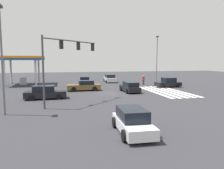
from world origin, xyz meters
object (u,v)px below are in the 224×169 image
(pedestrian, at_px, (143,80))
(street_light_pole_a, at_px, (157,55))
(car_3, at_px, (110,78))
(car_1, at_px, (84,86))
(car_2, at_px, (85,82))
(car_0, at_px, (45,93))
(car_6, at_px, (168,83))
(traffic_signal_mast, at_px, (64,55))
(car_5, at_px, (133,121))
(car_4, at_px, (130,87))
(street_light_pole_b, at_px, (1,51))

(pedestrian, xyz_separation_m, street_light_pole_a, (4.50, -4.53, 4.50))
(car_3, relative_size, street_light_pole_a, 0.52)
(car_1, xyz_separation_m, car_2, (5.29, -0.57, 0.05))
(car_0, xyz_separation_m, car_6, (7.19, -19.10, 0.02))
(car_2, distance_m, car_6, 14.05)
(traffic_signal_mast, relative_size, car_0, 1.41)
(traffic_signal_mast, relative_size, street_light_pole_a, 0.72)
(car_1, relative_size, car_5, 1.13)
(car_6, bearing_deg, car_4, 26.46)
(car_5, relative_size, street_light_pole_b, 0.50)
(car_1, height_order, car_5, car_1)
(car_2, bearing_deg, car_3, 141.91)
(car_2, distance_m, street_light_pole_b, 20.48)
(traffic_signal_mast, relative_size, car_2, 1.33)
(car_0, distance_m, car_2, 12.54)
(street_light_pole_a, bearing_deg, traffic_signal_mast, 135.99)
(car_0, distance_m, car_6, 20.41)
(street_light_pole_a, bearing_deg, car_0, 126.91)
(car_5, relative_size, pedestrian, 2.51)
(car_1, bearing_deg, car_5, 91.67)
(car_4, bearing_deg, car_6, -64.18)
(pedestrian, relative_size, street_light_pole_b, 0.20)
(car_6, xyz_separation_m, street_light_pole_a, (8.40, -1.66, 4.73))
(car_0, xyz_separation_m, car_4, (3.04, -11.18, -0.00))
(car_2, height_order, car_4, car_2)
(traffic_signal_mast, distance_m, street_light_pole_a, 26.63)
(traffic_signal_mast, distance_m, car_4, 11.90)
(car_3, relative_size, street_light_pole_b, 0.56)
(car_6, relative_size, street_light_pole_a, 0.45)
(car_3, relative_size, pedestrian, 2.81)
(car_3, bearing_deg, pedestrian, -141.15)
(car_4, xyz_separation_m, car_5, (-16.53, 5.00, 0.00))
(traffic_signal_mast, bearing_deg, car_6, -12.45)
(car_6, bearing_deg, car_2, -17.75)
(car_2, distance_m, pedestrian, 10.60)
(car_2, relative_size, car_3, 1.03)
(car_2, height_order, car_6, car_2)
(car_4, xyz_separation_m, pedestrian, (8.04, -5.05, 0.25))
(car_2, xyz_separation_m, car_6, (-4.01, -13.47, -0.01))
(car_6, height_order, pedestrian, pedestrian)
(car_4, height_order, street_light_pole_b, street_light_pole_b)
(car_1, bearing_deg, street_light_pole_a, -149.98)
(car_3, bearing_deg, traffic_signal_mast, 158.48)
(car_4, bearing_deg, car_5, 161.37)
(car_2, distance_m, car_3, 8.55)
(pedestrian, distance_m, street_light_pole_a, 7.81)
(car_2, xyz_separation_m, car_3, (6.31, -5.77, 0.02))
(car_1, relative_size, pedestrian, 2.83)
(car_0, relative_size, car_6, 1.14)
(traffic_signal_mast, xyz_separation_m, street_light_pole_a, (19.15, -18.50, 0.48))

